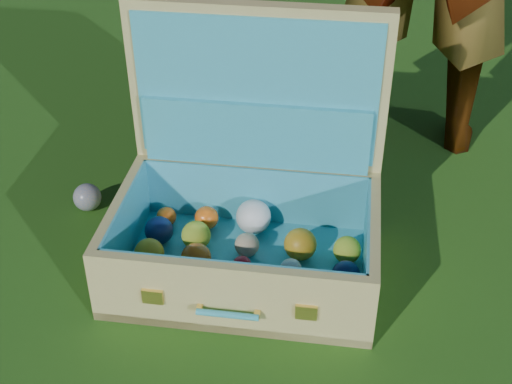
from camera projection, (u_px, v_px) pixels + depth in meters
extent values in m
plane|color=#215114|center=(207.00, 248.00, 1.71)|extent=(60.00, 60.00, 0.00)
sphere|color=#4371AE|center=(87.00, 197.00, 1.82)|extent=(0.07, 0.07, 0.07)
cube|color=tan|center=(244.00, 270.00, 1.63)|extent=(0.65, 0.50, 0.02)
cube|color=tan|center=(230.00, 300.00, 1.43)|extent=(0.58, 0.14, 0.18)
cube|color=tan|center=(256.00, 196.00, 1.73)|extent=(0.58, 0.14, 0.18)
cube|color=tan|center=(122.00, 232.00, 1.62)|extent=(0.09, 0.34, 0.18)
cube|color=tan|center=(372.00, 255.00, 1.55)|extent=(0.09, 0.34, 0.18)
cube|color=teal|center=(244.00, 265.00, 1.62)|extent=(0.60, 0.45, 0.01)
cube|color=teal|center=(231.00, 291.00, 1.44)|extent=(0.53, 0.11, 0.15)
cube|color=teal|center=(255.00, 196.00, 1.72)|extent=(0.53, 0.11, 0.15)
cube|color=teal|center=(127.00, 229.00, 1.61)|extent=(0.07, 0.34, 0.15)
cube|color=teal|center=(366.00, 250.00, 1.55)|extent=(0.07, 0.34, 0.15)
cube|color=tan|center=(258.00, 87.00, 1.59)|extent=(0.58, 0.16, 0.39)
cube|color=teal|center=(256.00, 91.00, 1.58)|extent=(0.53, 0.12, 0.35)
cube|color=teal|center=(256.00, 136.00, 1.63)|extent=(0.52, 0.13, 0.16)
cube|color=#F2C659|center=(153.00, 297.00, 1.44)|extent=(0.04, 0.02, 0.03)
cube|color=#F2C659|center=(306.00, 312.00, 1.40)|extent=(0.04, 0.02, 0.03)
cylinder|color=teal|center=(227.00, 315.00, 1.42)|extent=(0.13, 0.04, 0.01)
cube|color=#F2C659|center=(199.00, 309.00, 1.43)|extent=(0.01, 0.02, 0.01)
cube|color=#F2C659|center=(257.00, 315.00, 1.42)|extent=(0.01, 0.02, 0.01)
sphere|color=beige|center=(129.00, 278.00, 1.51)|extent=(0.09, 0.09, 0.09)
sphere|color=#B5CA31|center=(186.00, 286.00, 1.51)|extent=(0.06, 0.06, 0.06)
sphere|color=#B5CA31|center=(230.00, 288.00, 1.50)|extent=(0.07, 0.07, 0.07)
sphere|color=silver|center=(292.00, 289.00, 1.49)|extent=(0.08, 0.08, 0.08)
sphere|color=#B5CA31|center=(344.00, 303.00, 1.47)|extent=(0.06, 0.06, 0.06)
sphere|color=#C58C1A|center=(149.00, 253.00, 1.60)|extent=(0.07, 0.07, 0.07)
sphere|color=orange|center=(196.00, 258.00, 1.58)|extent=(0.07, 0.07, 0.07)
sphere|color=#AE0D19|center=(242.00, 265.00, 1.58)|extent=(0.04, 0.04, 0.04)
sphere|color=silver|center=(291.00, 269.00, 1.56)|extent=(0.05, 0.05, 0.05)
sphere|color=#0F1D4D|center=(346.00, 275.00, 1.54)|extent=(0.06, 0.06, 0.06)
sphere|color=#0F1D4D|center=(159.00, 230.00, 1.67)|extent=(0.07, 0.07, 0.07)
sphere|color=#B5CA31|center=(196.00, 235.00, 1.65)|extent=(0.07, 0.07, 0.07)
sphere|color=beige|center=(247.00, 245.00, 1.63)|extent=(0.06, 0.06, 0.06)
sphere|color=#C58C1A|center=(300.00, 244.00, 1.62)|extent=(0.08, 0.08, 0.08)
sphere|color=#B5CA31|center=(347.00, 250.00, 1.61)|extent=(0.06, 0.06, 0.06)
sphere|color=orange|center=(166.00, 217.00, 1.73)|extent=(0.05, 0.05, 0.05)
sphere|color=orange|center=(207.00, 218.00, 1.72)|extent=(0.06, 0.06, 0.06)
sphere|color=silver|center=(253.00, 217.00, 1.70)|extent=(0.08, 0.08, 0.08)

